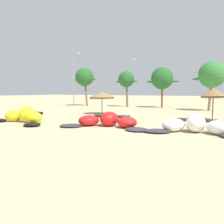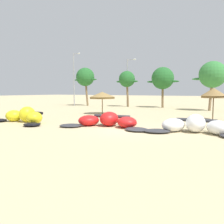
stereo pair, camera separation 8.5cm
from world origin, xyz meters
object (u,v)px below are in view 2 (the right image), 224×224
(palm_left_of_gap, at_px, (163,78))
(lamppost_west_center, at_px, (128,80))
(beach_umbrella_middle, at_px, (214,93))
(palm_center_left, at_px, (213,75))
(beach_umbrella_near_van, at_px, (102,95))
(palm_leftmost, at_px, (85,77))
(palm_left, at_px, (127,79))
(kite_left, at_px, (107,121))
(lamppost_west, at_px, (74,77))
(kite_left_of_center, at_px, (195,126))
(kite_far_left, at_px, (24,117))

(palm_left_of_gap, relative_size, lamppost_west_center, 0.79)
(beach_umbrella_middle, xyz_separation_m, palm_center_left, (-1.40, 10.92, 2.41))
(beach_umbrella_middle, bearing_deg, beach_umbrella_near_van, -178.14)
(beach_umbrella_near_van, height_order, palm_leftmost, palm_leftmost)
(palm_leftmost, relative_size, palm_left, 1.14)
(palm_leftmost, distance_m, palm_left_of_gap, 14.53)
(kite_left, distance_m, lamppost_west, 26.50)
(kite_left_of_center, height_order, palm_left_of_gap, palm_left_of_gap)
(kite_left, height_order, kite_left_of_center, kite_left_of_center)
(kite_left_of_center, relative_size, beach_umbrella_near_van, 2.11)
(beach_umbrella_near_van, distance_m, lamppost_west_center, 14.72)
(kite_left, bearing_deg, kite_left_of_center, 5.17)
(kite_left_of_center, relative_size, palm_leftmost, 0.91)
(beach_umbrella_middle, bearing_deg, palm_leftmost, 153.64)
(palm_left, height_order, lamppost_west_center, lamppost_west_center)
(kite_far_left, distance_m, kite_left_of_center, 13.93)
(palm_center_left, bearing_deg, lamppost_west, -177.53)
(kite_far_left, xyz_separation_m, kite_left_of_center, (13.75, 2.20, -0.07))
(beach_umbrella_near_van, relative_size, palm_leftmost, 0.43)
(palm_leftmost, bearing_deg, lamppost_west_center, 13.64)
(kite_far_left, xyz_separation_m, lamppost_west, (-10.87, 20.12, 4.84))
(beach_umbrella_middle, relative_size, palm_leftmost, 0.42)
(palm_leftmost, bearing_deg, lamppost_west, -121.84)
(beach_umbrella_near_van, xyz_separation_m, palm_left, (-3.37, 13.35, 2.55))
(palm_center_left, bearing_deg, palm_left_of_gap, 160.86)
(kite_far_left, xyz_separation_m, lamppost_west_center, (-1.70, 23.89, 4.23))
(beach_umbrella_near_van, bearing_deg, palm_center_left, 46.48)
(kite_left, relative_size, kite_left_of_center, 1.09)
(palm_center_left, xyz_separation_m, lamppost_west_center, (-14.24, 2.76, -0.20))
(kite_left, xyz_separation_m, beach_umbrella_near_van, (-5.67, 8.18, 1.80))
(palm_center_left, relative_size, lamppost_west_center, 0.81)
(kite_far_left, xyz_separation_m, palm_left, (-1.58, 23.17, 4.26))
(kite_far_left, bearing_deg, beach_umbrella_near_van, 79.68)
(kite_far_left, distance_m, palm_center_left, 24.96)
(lamppost_west_center, bearing_deg, palm_left_of_gap, -0.21)
(kite_far_left, bearing_deg, lamppost_west, 118.39)
(kite_left_of_center, distance_m, palm_leftmost, 31.07)
(palm_center_left, bearing_deg, lamppost_west_center, 169.03)
(palm_leftmost, bearing_deg, palm_left_of_gap, 7.63)
(beach_umbrella_near_van, height_order, lamppost_west_center, lamppost_west_center)
(kite_left_of_center, bearing_deg, palm_center_left, 93.69)
(kite_left, height_order, palm_left, palm_left)
(kite_left_of_center, height_order, palm_leftmost, palm_leftmost)
(beach_umbrella_middle, bearing_deg, palm_left, 140.12)
(palm_left, xyz_separation_m, lamppost_west_center, (-0.12, 0.72, -0.04))
(lamppost_west, bearing_deg, kite_left, -45.24)
(beach_umbrella_near_van, xyz_separation_m, palm_leftmost, (-11.53, 12.12, 3.13))
(kite_left, xyz_separation_m, palm_left_of_gap, (-2.81, 22.23, 4.39))
(palm_center_left, bearing_deg, kite_left, -104.58)
(palm_center_left, xyz_separation_m, lamppost_west, (-23.40, -1.01, 0.41))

